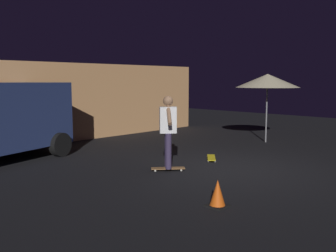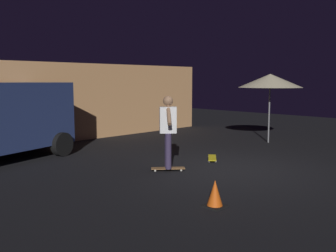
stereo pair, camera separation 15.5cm
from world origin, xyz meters
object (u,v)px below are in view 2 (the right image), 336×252
at_px(skateboard_ridden, 168,168).
at_px(skateboard_spare, 212,158).
at_px(traffic_cone, 215,195).
at_px(patio_umbrella, 270,81).
at_px(skater, 168,127).

bearing_deg(skateboard_ridden, skateboard_spare, 1.09).
relative_size(skateboard_spare, traffic_cone, 1.59).
xyz_separation_m(skateboard_spare, traffic_cone, (-2.90, -2.37, 0.16)).
height_order(skateboard_spare, traffic_cone, traffic_cone).
xyz_separation_m(skateboard_ridden, traffic_cone, (-1.23, -2.34, 0.16)).
height_order(patio_umbrella, traffic_cone, patio_umbrella).
bearing_deg(traffic_cone, skateboard_spare, 39.24).
relative_size(skater, traffic_cone, 3.63).
relative_size(patio_umbrella, skateboard_ridden, 3.18).
xyz_separation_m(patio_umbrella, traffic_cone, (-6.47, -2.80, -1.86)).
relative_size(skateboard_spare, skater, 0.44).
xyz_separation_m(patio_umbrella, skateboard_spare, (-3.56, -0.43, -2.02)).
bearing_deg(skater, skateboard_ridden, 0.00).
bearing_deg(skater, skateboard_spare, 1.09).
height_order(skateboard_ridden, skater, skater).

